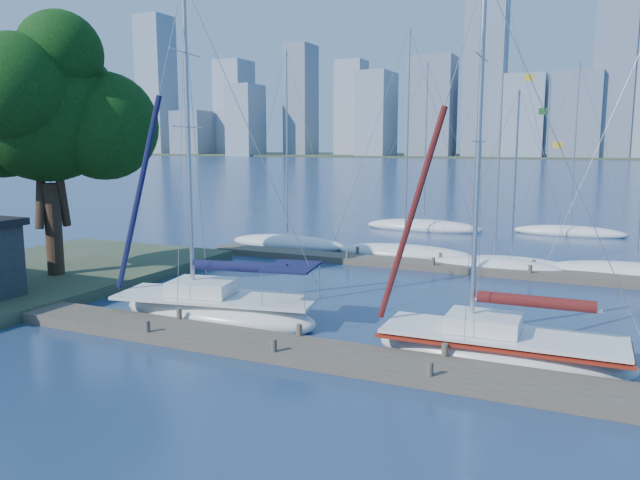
% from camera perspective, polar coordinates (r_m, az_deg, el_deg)
% --- Properties ---
extents(ground, '(700.00, 700.00, 0.00)m').
position_cam_1_polar(ground, '(20.86, -3.02, -10.45)').
color(ground, navy).
rests_on(ground, ground).
extents(near_dock, '(26.00, 2.00, 0.40)m').
position_cam_1_polar(near_dock, '(20.79, -3.03, -9.93)').
color(near_dock, '#443C32').
rests_on(near_dock, ground).
extents(far_dock, '(30.00, 1.80, 0.36)m').
position_cam_1_polar(far_dock, '(34.85, 12.22, -2.46)').
color(far_dock, '#443C32').
rests_on(far_dock, ground).
extents(shore, '(12.00, 22.00, 0.50)m').
position_cam_1_polar(shore, '(33.83, -26.96, -3.45)').
color(shore, '#38472D').
rests_on(shore, ground).
extents(far_shore, '(800.00, 100.00, 1.50)m').
position_cam_1_polar(far_shore, '(337.64, 23.10, 6.97)').
color(far_shore, '#38472D').
rests_on(far_shore, ground).
extents(tree, '(9.58, 8.74, 12.81)m').
position_cam_1_polar(tree, '(32.78, -23.79, 11.17)').
color(tree, '#322116').
rests_on(tree, ground).
extents(sailboat_navy, '(8.91, 4.27, 13.42)m').
position_cam_1_polar(sailboat_navy, '(24.77, -9.44, -4.95)').
color(sailboat_navy, white).
rests_on(sailboat_navy, ground).
extents(sailboat_maroon, '(8.08, 2.77, 12.43)m').
position_cam_1_polar(sailboat_maroon, '(20.75, 16.21, -8.06)').
color(sailboat_maroon, white).
rests_on(sailboat_maroon, ground).
extents(bg_boat_0, '(8.69, 4.78, 13.20)m').
position_cam_1_polar(bg_boat_0, '(41.97, -2.97, -0.25)').
color(bg_boat_0, white).
rests_on(bg_boat_0, ground).
extents(bg_boat_1, '(8.94, 4.42, 13.85)m').
position_cam_1_polar(bg_boat_1, '(38.40, 7.78, -1.17)').
color(bg_boat_1, white).
rests_on(bg_boat_1, ground).
extents(bg_boat_2, '(7.67, 3.23, 14.80)m').
position_cam_1_polar(bg_boat_2, '(35.26, 15.64, -2.29)').
color(bg_boat_2, white).
rests_on(bg_boat_2, ground).
extents(bg_boat_3, '(7.02, 3.14, 10.03)m').
position_cam_1_polar(bg_boat_3, '(36.34, 17.07, -2.14)').
color(bg_boat_3, white).
rests_on(bg_boat_3, ground).
extents(bg_boat_4, '(9.25, 5.82, 13.27)m').
position_cam_1_polar(bg_boat_4, '(36.05, 26.86, -2.71)').
color(bg_boat_4, white).
rests_on(bg_boat_4, ground).
extents(bg_boat_6, '(9.77, 4.89, 13.45)m').
position_cam_1_polar(bg_boat_6, '(50.69, 9.44, 1.23)').
color(bg_boat_6, white).
rests_on(bg_boat_6, ground).
extents(bg_boat_7, '(8.31, 3.10, 13.08)m').
position_cam_1_polar(bg_boat_7, '(50.87, 21.85, 0.71)').
color(bg_boat_7, white).
rests_on(bg_boat_7, ground).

